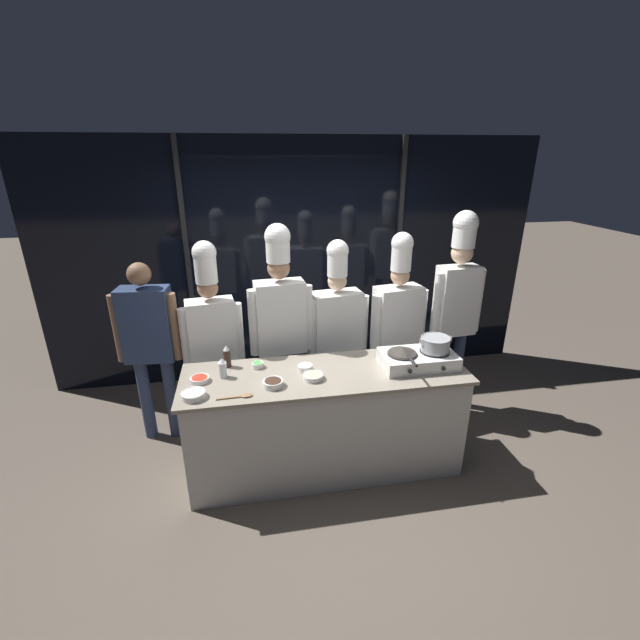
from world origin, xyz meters
The scene contains 21 objects.
ground_plane centered at (0.00, 0.00, 0.00)m, with size 24.00×24.00×0.00m, color brown.
window_wall_back centered at (0.00, 1.76, 1.35)m, with size 5.53×0.09×2.70m.
demo_counter centered at (0.00, 0.00, 0.45)m, with size 2.26×0.70×0.90m.
portable_stove centered at (0.76, -0.02, 0.96)m, with size 0.60×0.37×0.12m.
frying_pan centered at (0.62, -0.02, 1.05)m, with size 0.24×0.41×0.05m.
stock_pot centered at (0.90, -0.02, 1.09)m, with size 0.26×0.24×0.12m.
squeeze_bottle_clear centered at (-0.79, 0.07, 0.98)m, with size 0.06×0.06×0.16m.
squeeze_bottle_soy centered at (-0.76, 0.24, 0.99)m, with size 0.06×0.06×0.19m.
prep_bowl_ginger centered at (-0.11, -0.09, 0.93)m, with size 0.16×0.16×0.04m.
prep_bowl_scallions centered at (-0.52, 0.18, 0.93)m, with size 0.10×0.10×0.04m.
prep_bowl_chili_flakes centered at (-0.97, 0.03, 0.92)m, with size 0.15×0.15×0.04m.
prep_bowl_chicken centered at (-0.15, 0.06, 0.93)m, with size 0.12×0.12×0.05m.
prep_bowl_soy_glaze centered at (-0.42, -0.14, 0.93)m, with size 0.16×0.16×0.05m.
prep_bowl_onion centered at (-0.99, -0.20, 0.93)m, with size 0.17×0.17×0.05m.
serving_spoon_slotted centered at (-0.65, -0.25, 0.91)m, with size 0.26×0.06×0.02m.
person_guest centered at (-1.44, 0.68, 1.02)m, with size 0.55×0.26×1.69m.
chef_head centered at (-0.90, 0.65, 1.06)m, with size 0.54×0.27×1.85m.
chef_sous centered at (-0.29, 0.65, 1.15)m, with size 0.58×0.27×1.98m.
chef_line centered at (0.24, 0.72, 1.01)m, with size 0.60×0.30×1.81m.
chef_pastry centered at (0.84, 0.72, 1.04)m, with size 0.58×0.30×1.86m.
chef_apprentice centered at (1.42, 0.69, 1.23)m, with size 0.52×0.24×2.04m.
Camera 1 is at (-0.57, -2.94, 2.53)m, focal length 24.00 mm.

